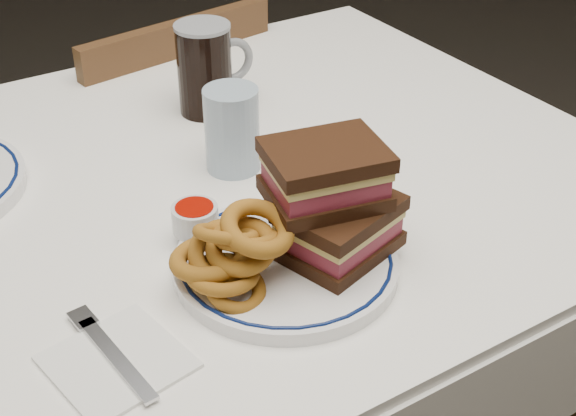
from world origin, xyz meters
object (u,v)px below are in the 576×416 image
main_plate (286,263)px  beer_mug (206,68)px  chair_far (162,184)px  reuben_sandwich (332,201)px

main_plate → beer_mug: beer_mug is taller
chair_far → main_plate: chair_far is taller
main_plate → beer_mug: 0.41m
main_plate → reuben_sandwich: reuben_sandwich is taller
chair_far → reuben_sandwich: size_ratio=5.36×
chair_far → beer_mug: 0.50m
reuben_sandwich → chair_far: bearing=82.3°
main_plate → reuben_sandwich: size_ratio=1.63×
main_plate → chair_far: bearing=78.2°
main_plate → beer_mug: size_ratio=1.82×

